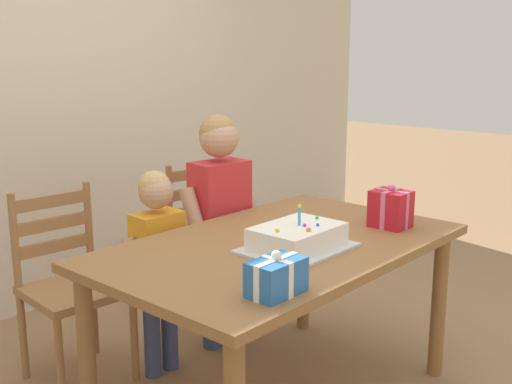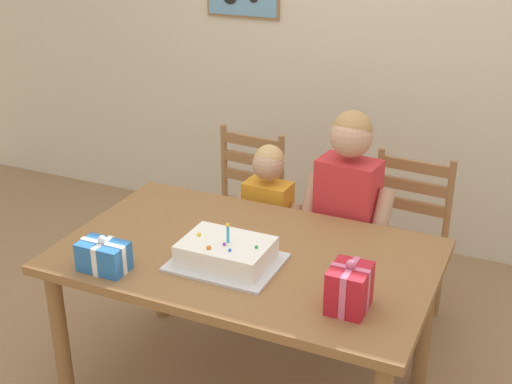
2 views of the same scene
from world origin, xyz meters
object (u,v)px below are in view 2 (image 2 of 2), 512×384
Objects in this scene: birthday_cake at (226,253)px; gift_box_beside_cake at (349,288)px; chair_right at (401,244)px; child_older at (347,208)px; dining_table at (247,271)px; gift_box_red_large at (104,256)px; child_younger at (268,218)px; chair_left at (239,212)px.

birthday_cake is 2.13× the size of gift_box_beside_cake.
child_older is (-0.22, -0.29, 0.29)m from chair_right.
dining_table is 7.79× the size of gift_box_red_large.
dining_table is at bearing -74.79° from child_younger.
chair_right is at bearing 52.50° from child_older.
chair_left and chair_right have the same top height.
gift_box_beside_cake reaches higher than dining_table.
child_older is 0.44m from child_younger.
dining_table is 7.69× the size of gift_box_beside_cake.
gift_box_red_large is 0.22× the size of chair_right.
birthday_cake reaches higher than dining_table.
child_younger is at bearing -155.81° from chair_right.
child_older is at bearing 107.75° from gift_box_beside_cake.
child_older reaches higher than chair_left.
chair_left is at bearing 113.00° from birthday_cake.
birthday_cake is at bearing -79.86° from child_younger.
chair_right is 0.72m from child_younger.
child_older is (0.72, 0.98, -0.06)m from gift_box_red_large.
child_younger reaches higher than chair_left.
gift_box_beside_cake reaches higher than birthday_cake.
birthday_cake is at bearing -106.16° from dining_table.
gift_box_beside_cake is 0.20× the size of child_younger.
child_younger reaches higher than chair_right.
chair_left is at bearing 117.52° from dining_table.
chair_left is 0.91× the size of child_younger.
chair_right is (-0.05, 1.13, -0.38)m from gift_box_beside_cake.
chair_left is (-0.47, 0.90, -0.20)m from dining_table.
chair_right is at bearing 0.00° from chair_left.
gift_box_beside_cake is (0.99, 0.14, 0.02)m from gift_box_red_large.
gift_box_red_large is at bearing -89.85° from chair_left.
chair_left is 0.94m from chair_right.
chair_right is 0.91× the size of child_younger.
chair_right is at bearing 92.42° from gift_box_beside_cake.
birthday_cake reaches higher than gift_box_red_large.
gift_box_beside_cake reaches higher than chair_left.
birthday_cake is 1.16m from chair_left.
gift_box_red_large is 0.20× the size of child_younger.
gift_box_red_large reaches higher than dining_table.
gift_box_red_large is at bearing -141.63° from dining_table.
child_younger is (-0.13, 0.73, -0.19)m from birthday_cake.
chair_left is 0.44m from child_younger.
gift_box_beside_cake is at bearing -72.25° from child_older.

